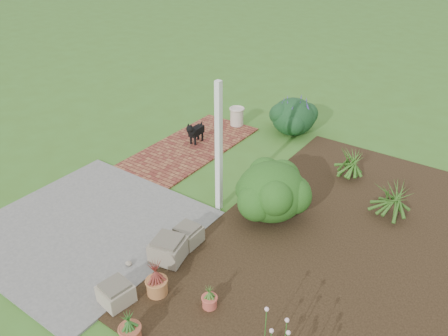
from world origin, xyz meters
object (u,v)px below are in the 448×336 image
Objects in this scene: black_dog at (195,131)px; evergreen_shrub at (271,190)px; stone_trough_near at (116,294)px; cream_ceramic_urn at (237,117)px.

evergreen_shrub reaches higher than black_dog.
stone_trough_near is 0.90× the size of cream_ceramic_urn.
evergreen_shrub is at bearing 76.83° from stone_trough_near.
cream_ceramic_urn reaches higher than stone_trough_near.
black_dog is at bearing -98.84° from cream_ceramic_urn.
stone_trough_near is 5.06m from black_dog.
evergreen_shrub is at bearing -47.38° from cream_ceramic_urn.
black_dog is 3.28m from evergreen_shrub.
cream_ceramic_urn is 3.99m from evergreen_shrub.
stone_trough_near is at bearing -71.80° from cream_ceramic_urn.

